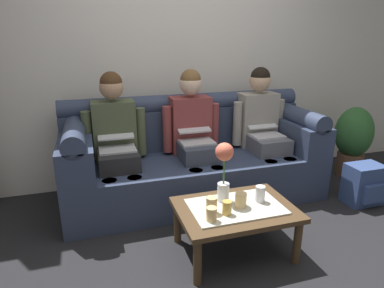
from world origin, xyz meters
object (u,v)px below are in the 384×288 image
couch (193,159)px  cup_far_right (227,208)px  person_middle (194,131)px  cup_near_right (212,205)px  person_right (262,125)px  backpack_right (364,185)px  potted_plant (353,138)px  cup_far_left (212,214)px  cup_near_left (241,200)px  coffee_table (235,213)px  cup_far_center (260,194)px  flower_vase (224,165)px  person_left (116,137)px

couch → cup_far_right: bearing=-95.5°
person_middle → cup_near_right: size_ratio=10.67×
person_right → backpack_right: (0.74, -0.65, -0.47)m
backpack_right → potted_plant: 0.75m
cup_far_left → potted_plant: 2.33m
cup_near_left → cup_far_right: 0.15m
person_right → coffee_table: 1.27m
couch → cup_near_left: couch is taller
cup_far_center → cup_far_right: (-0.30, -0.10, -0.01)m
person_right → coffee_table: person_right is taller
cup_far_left → backpack_right: 1.78m
flower_vase → backpack_right: (1.52, 0.24, -0.46)m
person_middle → cup_near_left: person_middle is taller
potted_plant → cup_near_right: bearing=-154.3°
couch → potted_plant: (1.83, -0.06, 0.06)m
person_right → cup_near_left: 1.24m
person_left → potted_plant: bearing=-1.1°
couch → person_middle: person_middle is taller
cup_near_left → cup_far_center: bearing=10.2°
cup_near_right → person_left: bearing=117.1°
person_middle → potted_plant: size_ratio=1.57×
couch → cup_far_center: 1.00m
cup_far_left → person_left: bearing=113.6°
person_left → flower_vase: bearing=-53.2°
coffee_table → backpack_right: bearing=12.9°
cup_far_center → cup_far_left: 0.45m
coffee_table → cup_near_left: cup_near_left is taller
couch → backpack_right: couch is taller
cup_near_left → person_right: bearing=55.4°
flower_vase → cup_near_left: flower_vase is taller
coffee_table → cup_near_right: 0.23m
flower_vase → cup_near_left: bearing=-54.3°
person_left → coffee_table: 1.27m
cup_far_right → couch: bearing=84.5°
person_right → flower_vase: 1.18m
coffee_table → cup_near_right: (-0.20, -0.04, 0.11)m
coffee_table → person_middle: bearing=90.0°
flower_vase → cup_far_right: flower_vase is taller
person_middle → cup_far_center: (0.19, -0.98, -0.23)m
cup_near_right → cup_far_right: (0.09, -0.05, -0.01)m
cup_far_right → potted_plant: (1.94, 1.02, 0.01)m
cup_far_right → coffee_table: bearing=40.3°
person_right → cup_far_right: bearing=-127.5°
flower_vase → person_right: bearing=48.8°
person_left → backpack_right: person_left is taller
couch → person_left: 0.78m
cup_far_right → backpack_right: size_ratio=0.25×
person_right → cup_far_right: 1.38m
person_middle → person_right: (0.72, 0.00, -0.00)m
cup_near_right → backpack_right: 1.72m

